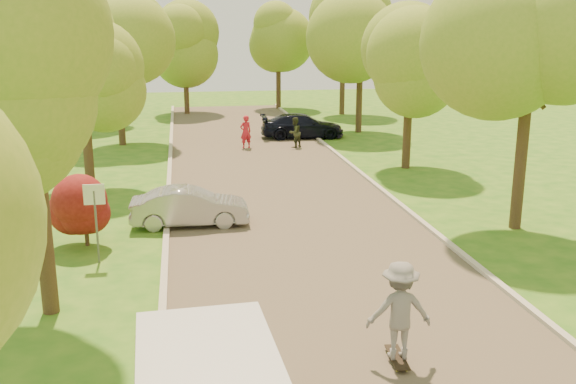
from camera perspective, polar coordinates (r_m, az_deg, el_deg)
ground at (r=14.70m, az=5.12°, el=-10.41°), size 100.00×100.00×0.00m
road at (r=22.04m, az=-0.09°, el=-1.73°), size 8.00×60.00×0.01m
curb_left at (r=21.76m, az=-10.68°, el=-2.05°), size 0.18×60.00×0.12m
curb_right at (r=23.01m, az=9.91°, el=-1.10°), size 0.18×60.00×0.12m
street_sign at (r=17.65m, az=-16.78°, el=-1.27°), size 0.55×0.06×2.17m
red_shrub at (r=19.27m, az=-17.63°, el=-1.45°), size 1.70×1.70×1.95m
tree_l_mida at (r=14.19m, az=-21.31°, el=9.48°), size 4.71×4.60×7.39m
tree_l_midb at (r=25.14m, az=-17.45°, el=10.26°), size 4.30×4.20×6.62m
tree_l_far at (r=35.00m, az=-14.70°, el=12.93°), size 4.92×4.80×7.79m
tree_r_mida at (r=20.73m, az=21.34°, el=11.80°), size 5.13×5.00×7.95m
tree_r_midb at (r=28.72m, az=11.22°, el=11.69°), size 4.51×4.40×7.01m
tree_r_far at (r=38.39m, az=6.85°, el=13.94°), size 5.33×5.20×8.34m
tree_bg_a at (r=43.20m, az=-17.03°, el=12.80°), size 5.12×5.00×7.72m
tree_bg_b at (r=46.37m, az=5.22°, el=13.71°), size 5.12×5.00×7.95m
tree_bg_c at (r=46.89m, az=-8.93°, el=12.98°), size 4.92×4.80×7.33m
tree_bg_d at (r=49.48m, az=-0.61°, el=13.56°), size 5.12×5.00×7.72m
silver_sedan at (r=20.60m, az=-8.71°, el=-1.31°), size 3.75×1.41×1.22m
dark_sedan at (r=36.51m, az=1.27°, el=5.89°), size 4.77×2.12×1.36m
longboard at (r=12.70m, az=9.68°, el=-14.29°), size 0.35×0.99×0.11m
skateboarder at (r=12.27m, az=9.87°, el=-10.33°), size 1.28×0.80×1.90m
person_striped at (r=33.38m, az=-3.78°, el=5.35°), size 0.73×0.60×1.71m
person_olive at (r=33.52m, az=0.60°, el=5.31°), size 0.98×0.96×1.59m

